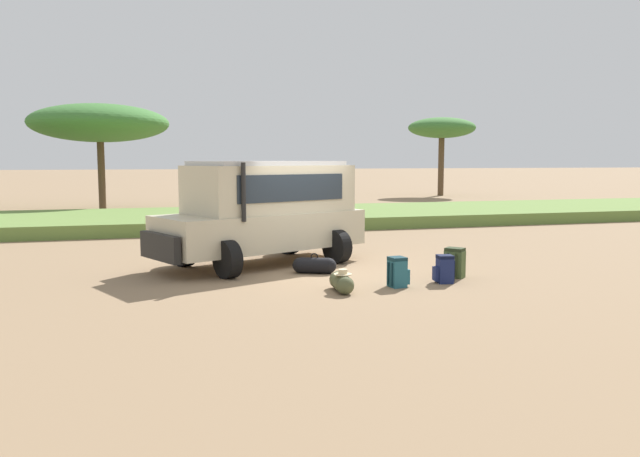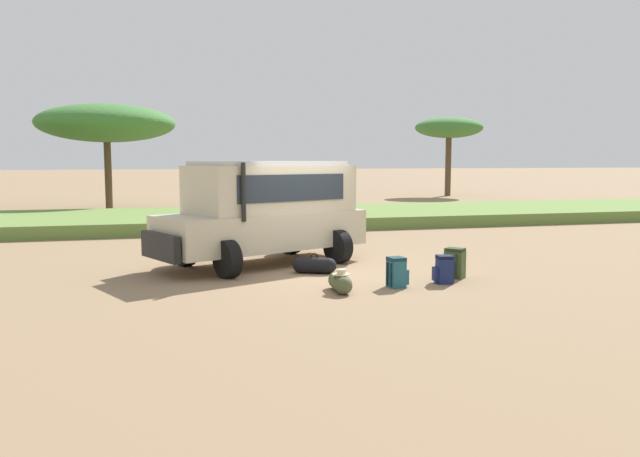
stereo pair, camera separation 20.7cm
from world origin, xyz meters
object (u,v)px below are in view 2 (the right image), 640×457
Objects in this scene: acacia_tree_left_mid at (106,124)px; backpack_beside_front_wheel at (444,270)px; backpack_cluster_center at (397,273)px; duffel_bag_low_black_case at (340,282)px; backpack_near_rear_wheel at (455,263)px; acacia_tree_centre_back at (449,129)px; duffel_bag_soft_canvas at (314,265)px; safari_vehicle at (266,210)px.

backpack_beside_front_wheel is at bearing -70.20° from acacia_tree_left_mid.
backpack_cluster_center is 0.64× the size of duffel_bag_low_black_case.
acacia_tree_centre_back is (13.70, 27.76, 4.31)m from backpack_near_rear_wheel.
duffel_bag_soft_canvas is (-2.72, 1.28, -0.13)m from backpack_near_rear_wheel.
backpack_beside_front_wheel reaches higher than duffel_bag_soft_canvas.
backpack_beside_front_wheel is 0.95× the size of backpack_cluster_center.
backpack_near_rear_wheel is (1.55, 0.58, 0.02)m from backpack_cluster_center.
duffel_bag_soft_canvas is (0.01, 1.96, -0.00)m from duffel_bag_low_black_case.
safari_vehicle is at bearing 118.15° from duffel_bag_soft_canvas.
acacia_tree_left_mid is (-5.47, 21.64, 4.07)m from duffel_bag_low_black_case.
backpack_cluster_center reaches higher than duffel_bag_soft_canvas.
safari_vehicle is 9.53× the size of backpack_beside_front_wheel.
backpack_cluster_center is 0.08× the size of acacia_tree_left_mid.
duffel_bag_low_black_case is at bearing -77.14° from safari_vehicle.
backpack_near_rear_wheel reaches higher than duffel_bag_low_black_case.
backpack_cluster_center is 32.47m from acacia_tree_centre_back.
backpack_beside_front_wheel is at bearing 6.28° from backpack_cluster_center.
acacia_tree_left_mid is at bearing 109.80° from backpack_beside_front_wheel.
acacia_tree_left_mid is (-6.65, 21.54, 3.96)m from backpack_cluster_center.
backpack_near_rear_wheel is 0.69× the size of duffel_bag_soft_canvas.
acacia_tree_left_mid is (-8.20, 20.95, 3.94)m from backpack_near_rear_wheel.
backpack_near_rear_wheel is 22.84m from acacia_tree_left_mid.
acacia_tree_centre_back reaches higher than backpack_cluster_center.
safari_vehicle is at bearing 141.84° from backpack_near_rear_wheel.
safari_vehicle is 4.01m from backpack_cluster_center.
duffel_bag_soft_canvas is at bearing -121.80° from acacia_tree_centre_back.
duffel_bag_low_black_case is (-2.24, -0.22, -0.10)m from backpack_beside_front_wheel.
backpack_near_rear_wheel is 0.68× the size of duffel_bag_low_black_case.
duffel_bag_soft_canvas is 20.83m from acacia_tree_left_mid.
safari_vehicle is 3.71m from duffel_bag_low_black_case.
duffel_bag_soft_canvas is (0.80, -1.49, -1.12)m from safari_vehicle.
duffel_bag_soft_canvas is 0.17× the size of acacia_tree_centre_back.
backpack_cluster_center is at bearing -59.55° from safari_vehicle.
backpack_cluster_center is at bearing -159.30° from backpack_near_rear_wheel.
backpack_beside_front_wheel is 2.25m from duffel_bag_low_black_case.
safari_vehicle is 5.83× the size of duffel_bag_low_black_case.
duffel_bag_low_black_case is 1.96m from duffel_bag_soft_canvas.
backpack_beside_front_wheel is at bearing 5.50° from duffel_bag_low_black_case.
acacia_tree_left_mid is (-5.48, 19.68, 4.07)m from duffel_bag_soft_canvas.
acacia_tree_centre_back reaches higher than duffel_bag_soft_canvas.
backpack_beside_front_wheel is (3.03, -3.23, -1.02)m from safari_vehicle.
backpack_near_rear_wheel is at bearing 14.07° from duffel_bag_low_black_case.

